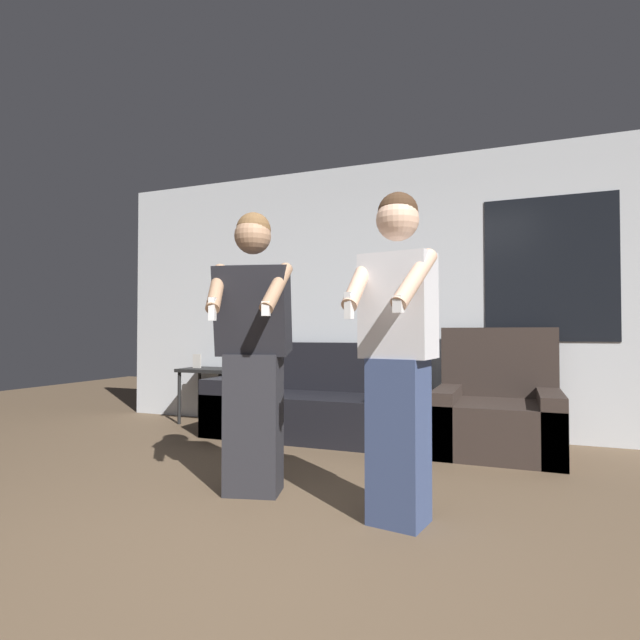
{
  "coord_description": "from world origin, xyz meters",
  "views": [
    {
      "loc": [
        0.98,
        -1.77,
        0.99
      ],
      "look_at": [
        -0.05,
        0.86,
        1.05
      ],
      "focal_mm": 28.0,
      "sensor_mm": 36.0,
      "label": 1
    }
  ],
  "objects_px": {
    "side_table": "(209,376)",
    "person_left": "(253,350)",
    "couch": "(316,404)",
    "armchair": "(498,413)",
    "person_right": "(398,349)"
  },
  "relations": [
    {
      "from": "couch",
      "to": "person_right",
      "type": "relative_size",
      "value": 1.14
    },
    {
      "from": "person_left",
      "to": "person_right",
      "type": "bearing_deg",
      "value": -8.6
    },
    {
      "from": "couch",
      "to": "person_left",
      "type": "bearing_deg",
      "value": -80.78
    },
    {
      "from": "armchair",
      "to": "person_right",
      "type": "relative_size",
      "value": 0.6
    },
    {
      "from": "person_left",
      "to": "person_right",
      "type": "relative_size",
      "value": 1.0
    },
    {
      "from": "side_table",
      "to": "person_left",
      "type": "xyz_separation_m",
      "value": [
        1.61,
        -1.93,
        0.37
      ]
    },
    {
      "from": "armchair",
      "to": "person_right",
      "type": "height_order",
      "value": "person_right"
    },
    {
      "from": "person_right",
      "to": "side_table",
      "type": "bearing_deg",
      "value": 140.81
    },
    {
      "from": "couch",
      "to": "armchair",
      "type": "relative_size",
      "value": 1.91
    },
    {
      "from": "armchair",
      "to": "side_table",
      "type": "distance_m",
      "value": 2.98
    },
    {
      "from": "person_right",
      "to": "armchair",
      "type": "bearing_deg",
      "value": 76.85
    },
    {
      "from": "person_left",
      "to": "couch",
      "type": "bearing_deg",
      "value": 99.22
    },
    {
      "from": "armchair",
      "to": "person_right",
      "type": "bearing_deg",
      "value": -103.15
    },
    {
      "from": "couch",
      "to": "side_table",
      "type": "xyz_separation_m",
      "value": [
        -1.33,
        0.19,
        0.21
      ]
    },
    {
      "from": "person_left",
      "to": "armchair",
      "type": "bearing_deg",
      "value": 51.39
    }
  ]
}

